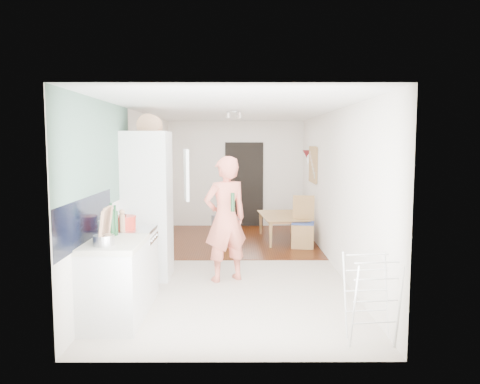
{
  "coord_description": "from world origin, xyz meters",
  "views": [
    {
      "loc": [
        0.07,
        -7.57,
        1.99
      ],
      "look_at": [
        0.09,
        0.2,
        1.17
      ],
      "focal_mm": 35.0,
      "sensor_mm": 36.0,
      "label": 1
    }
  ],
  "objects_px": {
    "person": "(225,208)",
    "drying_rack": "(371,300)",
    "stool": "(224,236)",
    "dining_table": "(283,230)",
    "dining_chair": "(303,222)"
  },
  "relations": [
    {
      "from": "stool",
      "to": "dining_chair",
      "type": "bearing_deg",
      "value": -3.41
    },
    {
      "from": "person",
      "to": "stool",
      "type": "relative_size",
      "value": 5.26
    },
    {
      "from": "drying_rack",
      "to": "person",
      "type": "bearing_deg",
      "value": 118.61
    },
    {
      "from": "person",
      "to": "drying_rack",
      "type": "relative_size",
      "value": 2.42
    },
    {
      "from": "stool",
      "to": "drying_rack",
      "type": "height_order",
      "value": "drying_rack"
    },
    {
      "from": "person",
      "to": "dining_table",
      "type": "distance_m",
      "value": 3.1
    },
    {
      "from": "dining_table",
      "to": "drying_rack",
      "type": "xyz_separation_m",
      "value": [
        0.4,
        -4.92,
        0.22
      ]
    },
    {
      "from": "dining_chair",
      "to": "drying_rack",
      "type": "xyz_separation_m",
      "value": [
        0.09,
        -4.25,
        -0.05
      ]
    },
    {
      "from": "stool",
      "to": "drying_rack",
      "type": "bearing_deg",
      "value": -69.84
    },
    {
      "from": "dining_table",
      "to": "dining_chair",
      "type": "relative_size",
      "value": 1.3
    },
    {
      "from": "dining_table",
      "to": "dining_chair",
      "type": "distance_m",
      "value": 0.78
    },
    {
      "from": "dining_table",
      "to": "drying_rack",
      "type": "distance_m",
      "value": 4.94
    },
    {
      "from": "person",
      "to": "stool",
      "type": "height_order",
      "value": "person"
    },
    {
      "from": "person",
      "to": "dining_table",
      "type": "bearing_deg",
      "value": -137.85
    },
    {
      "from": "dining_chair",
      "to": "stool",
      "type": "distance_m",
      "value": 1.53
    }
  ]
}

